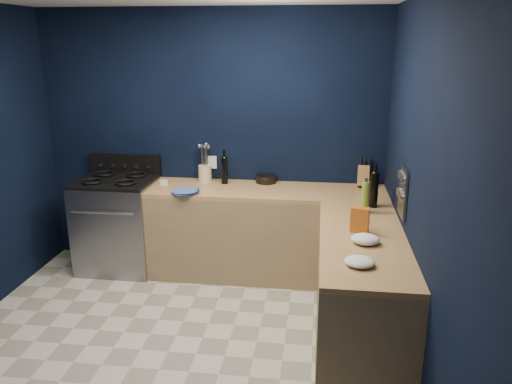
% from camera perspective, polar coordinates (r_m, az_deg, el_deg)
% --- Properties ---
extents(floor, '(3.50, 3.50, 0.02)m').
position_cam_1_polar(floor, '(4.10, -9.90, -17.50)').
color(floor, beige).
rests_on(floor, ground).
extents(wall_back, '(3.50, 0.02, 2.60)m').
position_cam_1_polar(wall_back, '(5.19, -4.99, 5.80)').
color(wall_back, black).
rests_on(wall_back, ground).
extents(wall_right, '(0.02, 3.50, 2.60)m').
position_cam_1_polar(wall_right, '(3.43, 18.22, -0.73)').
color(wall_right, black).
rests_on(wall_right, ground).
extents(wall_front, '(3.50, 0.02, 2.60)m').
position_cam_1_polar(wall_front, '(2.07, -26.42, -13.49)').
color(wall_front, black).
rests_on(wall_front, ground).
extents(cab_back, '(2.30, 0.63, 0.86)m').
position_cam_1_polar(cab_back, '(5.03, 1.20, -4.82)').
color(cab_back, '#907652').
rests_on(cab_back, floor).
extents(top_back, '(2.30, 0.63, 0.04)m').
position_cam_1_polar(top_back, '(4.89, 1.23, 0.09)').
color(top_back, brown).
rests_on(top_back, cab_back).
extents(cab_right, '(0.63, 1.67, 0.86)m').
position_cam_1_polar(cab_right, '(3.98, 11.64, -11.35)').
color(cab_right, '#907652').
rests_on(cab_right, floor).
extents(top_right, '(0.63, 1.67, 0.04)m').
position_cam_1_polar(top_right, '(3.79, 12.03, -5.33)').
color(top_right, brown).
rests_on(top_right, cab_right).
extents(gas_range, '(0.76, 0.66, 0.92)m').
position_cam_1_polar(gas_range, '(5.38, -15.28, -3.65)').
color(gas_range, gray).
rests_on(gas_range, floor).
extents(oven_door, '(0.59, 0.02, 0.42)m').
position_cam_1_polar(oven_door, '(5.11, -16.59, -4.96)').
color(oven_door, black).
rests_on(oven_door, gas_range).
extents(cooktop, '(0.76, 0.66, 0.03)m').
position_cam_1_polar(cooktop, '(5.24, -15.68, 1.23)').
color(cooktop, black).
rests_on(cooktop, gas_range).
extents(backguard, '(0.76, 0.06, 0.20)m').
position_cam_1_polar(backguard, '(5.48, -14.57, 3.13)').
color(backguard, black).
rests_on(backguard, gas_range).
extents(spice_panel, '(0.02, 0.28, 0.38)m').
position_cam_1_polar(spice_panel, '(3.98, 16.32, 0.00)').
color(spice_panel, gray).
rests_on(spice_panel, wall_right).
extents(wall_outlet, '(0.09, 0.02, 0.13)m').
position_cam_1_polar(wall_outlet, '(5.22, -4.98, 3.39)').
color(wall_outlet, white).
rests_on(wall_outlet, wall_back).
extents(plate_stack, '(0.30, 0.30, 0.03)m').
position_cam_1_polar(plate_stack, '(4.79, -8.07, 0.04)').
color(plate_stack, '#415D9D').
rests_on(plate_stack, top_back).
extents(ramekin, '(0.12, 0.12, 0.04)m').
position_cam_1_polar(ramekin, '(5.14, -10.42, 1.10)').
color(ramekin, white).
rests_on(ramekin, top_back).
extents(utensil_crock, '(0.14, 0.14, 0.17)m').
position_cam_1_polar(utensil_crock, '(5.17, -5.80, 2.12)').
color(utensil_crock, '#F9E4C7').
rests_on(utensil_crock, top_back).
extents(wine_bottle_back, '(0.07, 0.07, 0.27)m').
position_cam_1_polar(wine_bottle_back, '(5.05, -3.59, 2.42)').
color(wine_bottle_back, black).
rests_on(wine_bottle_back, top_back).
extents(lemon_basket, '(0.21, 0.21, 0.08)m').
position_cam_1_polar(lemon_basket, '(5.10, 1.15, 1.51)').
color(lemon_basket, black).
rests_on(lemon_basket, top_back).
extents(knife_block, '(0.12, 0.24, 0.25)m').
position_cam_1_polar(knife_block, '(5.08, 12.05, 1.77)').
color(knife_block, brown).
rests_on(knife_block, top_back).
extents(wine_bottle_right, '(0.09, 0.09, 0.30)m').
position_cam_1_polar(wine_bottle_right, '(4.44, 13.20, 0.20)').
color(wine_bottle_right, black).
rests_on(wine_bottle_right, top_right).
extents(oil_bottle, '(0.07, 0.07, 0.27)m').
position_cam_1_polar(oil_bottle, '(4.27, 12.25, -0.62)').
color(oil_bottle, olive).
rests_on(oil_bottle, top_right).
extents(spice_jar_near, '(0.06, 0.06, 0.10)m').
position_cam_1_polar(spice_jar_near, '(4.07, 11.56, -2.67)').
color(spice_jar_near, olive).
rests_on(spice_jar_near, top_right).
extents(spice_jar_far, '(0.06, 0.06, 0.10)m').
position_cam_1_polar(spice_jar_far, '(3.90, 11.00, -3.55)').
color(spice_jar_far, olive).
rests_on(spice_jar_far, top_right).
extents(crouton_bag, '(0.14, 0.10, 0.20)m').
position_cam_1_polar(crouton_bag, '(3.84, 11.68, -3.15)').
color(crouton_bag, '#A51E22').
rests_on(crouton_bag, top_right).
extents(towel_front, '(0.25, 0.23, 0.07)m').
position_cam_1_polar(towel_front, '(3.66, 12.27, -5.24)').
color(towel_front, white).
rests_on(towel_front, top_right).
extents(towel_end, '(0.25, 0.24, 0.06)m').
position_cam_1_polar(towel_end, '(3.31, 11.64, -7.73)').
color(towel_end, white).
rests_on(towel_end, top_right).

